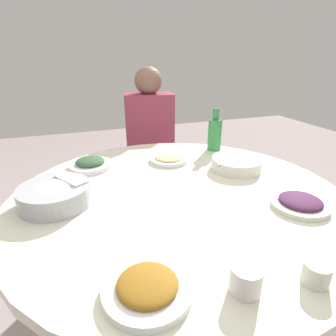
{
  "coord_description": "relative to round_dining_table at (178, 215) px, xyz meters",
  "views": [
    {
      "loc": [
        0.38,
        0.94,
        1.27
      ],
      "look_at": [
        0.03,
        -0.05,
        0.84
      ],
      "focal_mm": 29.49,
      "sensor_mm": 36.0,
      "label": 1
    }
  ],
  "objects": [
    {
      "name": "soup_bowl",
      "position": [
        -0.36,
        -0.13,
        0.13
      ],
      "size": [
        0.26,
        0.24,
        0.06
      ],
      "color": "white",
      "rests_on": "round_dining_table"
    },
    {
      "name": "tea_cup_far",
      "position": [
        -0.14,
        0.56,
        0.14
      ],
      "size": [
        0.07,
        0.07,
        0.06
      ],
      "primitive_type": "cylinder",
      "color": "silver",
      "rests_on": "round_dining_table"
    },
    {
      "name": "green_bottle",
      "position": [
        -0.4,
        -0.44,
        0.21
      ],
      "size": [
        0.08,
        0.08,
        0.24
      ],
      "color": "#328C43",
      "rests_on": "round_dining_table"
    },
    {
      "name": "diner_left",
      "position": [
        -0.16,
        -0.98,
        0.12
      ],
      "size": [
        0.37,
        0.39,
        0.76
      ],
      "color": "#2D333D",
      "rests_on": "stool_for_diner_left"
    },
    {
      "name": "stool_for_diner_left",
      "position": [
        -0.16,
        -0.98,
        -0.42
      ],
      "size": [
        0.31,
        0.31,
        0.43
      ],
      "primitive_type": "cylinder",
      "color": "brown",
      "rests_on": "ground"
    },
    {
      "name": "dish_stirfry",
      "position": [
        0.26,
        0.46,
        0.13
      ],
      "size": [
        0.22,
        0.22,
        0.05
      ],
      "color": "white",
      "rests_on": "round_dining_table"
    },
    {
      "name": "round_dining_table",
      "position": [
        0.0,
        0.0,
        0.0
      ],
      "size": [
        1.36,
        1.36,
        0.75
      ],
      "color": "#99999E",
      "rests_on": "ground"
    },
    {
      "name": "dish_greens",
      "position": [
        0.32,
        -0.4,
        0.13
      ],
      "size": [
        0.21,
        0.21,
        0.05
      ],
      "color": "white",
      "rests_on": "round_dining_table"
    },
    {
      "name": "dish_eggplant",
      "position": [
        -0.38,
        0.26,
        0.13
      ],
      "size": [
        0.21,
        0.21,
        0.04
      ],
      "color": "silver",
      "rests_on": "round_dining_table"
    },
    {
      "name": "ground",
      "position": [
        0.0,
        0.0,
        -0.64
      ],
      "size": [
        8.0,
        8.0,
        0.0
      ],
      "primitive_type": "plane",
      "color": "#A2908F"
    },
    {
      "name": "rice_bowl",
      "position": [
        0.47,
        -0.07,
        0.15
      ],
      "size": [
        0.26,
        0.26,
        0.08
      ],
      "color": "#B2B5BA",
      "rests_on": "round_dining_table"
    },
    {
      "name": "tea_cup_near",
      "position": [
        0.04,
        0.53,
        0.14
      ],
      "size": [
        0.08,
        0.08,
        0.07
      ],
      "primitive_type": "cylinder",
      "color": "silver",
      "rests_on": "round_dining_table"
    },
    {
      "name": "dish_noodles",
      "position": [
        -0.08,
        -0.35,
        0.12
      ],
      "size": [
        0.2,
        0.2,
        0.03
      ],
      "color": "white",
      "rests_on": "round_dining_table"
    }
  ]
}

